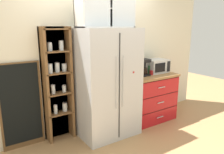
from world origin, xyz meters
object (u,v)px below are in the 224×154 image
at_px(microwave, 156,66).
at_px(bottle_green, 149,69).
at_px(mug_cream, 132,74).
at_px(bottle_amber, 135,69).
at_px(mug_red, 152,72).
at_px(chalkboard_menu, 21,106).
at_px(refrigerator, 107,83).
at_px(coffee_maker, 143,67).

bearing_deg(microwave, bottle_green, -171.32).
distance_m(mug_cream, bottle_amber, 0.13).
distance_m(mug_red, chalkboard_menu, 2.32).
distance_m(microwave, chalkboard_menu, 2.52).
bearing_deg(refrigerator, chalkboard_menu, 165.58).
bearing_deg(mug_red, refrigerator, 179.63).
height_order(coffee_maker, bottle_green, coffee_maker).
bearing_deg(mug_cream, microwave, 3.96).
bearing_deg(refrigerator, coffee_maker, 3.64).
bearing_deg(mug_red, microwave, 25.84).
distance_m(bottle_amber, chalkboard_menu, 2.00).
distance_m(microwave, bottle_green, 0.21).
relative_size(mug_red, bottle_amber, 0.42).
bearing_deg(microwave, refrigerator, -175.52).
bearing_deg(refrigerator, bottle_amber, 7.95).
height_order(microwave, bottle_amber, bottle_amber).
relative_size(bottle_amber, bottle_green, 1.20).
height_order(mug_cream, mug_red, mug_cream).
distance_m(refrigerator, bottle_green, 1.00).
relative_size(microwave, chalkboard_menu, 0.34).
height_order(mug_red, bottle_amber, bottle_amber).
distance_m(microwave, mug_cream, 0.64).
distance_m(refrigerator, bottle_amber, 0.69).
xyz_separation_m(bottle_green, chalkboard_menu, (-2.27, 0.27, -0.35)).
bearing_deg(mug_cream, chalkboard_menu, 171.44).
xyz_separation_m(mug_cream, chalkboard_menu, (-1.85, 0.28, -0.30)).
bearing_deg(bottle_amber, refrigerator, -172.05).
distance_m(refrigerator, chalkboard_menu, 1.34).
distance_m(refrigerator, mug_red, 1.00).
xyz_separation_m(microwave, chalkboard_menu, (-2.48, 0.24, -0.38)).
bearing_deg(coffee_maker, bottle_green, 3.32).
distance_m(microwave, coffee_maker, 0.39).
bearing_deg(refrigerator, mug_red, -0.37).
xyz_separation_m(microwave, mug_cream, (-0.63, -0.04, -0.08)).
bearing_deg(coffee_maker, mug_cream, -179.65).
relative_size(mug_cream, mug_red, 0.93).
relative_size(bottle_amber, chalkboard_menu, 0.22).
bearing_deg(bottle_amber, bottle_green, -5.54).
bearing_deg(refrigerator, microwave, 4.48).
bearing_deg(bottle_amber, microwave, 0.07).
height_order(coffee_maker, mug_red, coffee_maker).
bearing_deg(mug_cream, refrigerator, -174.95).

